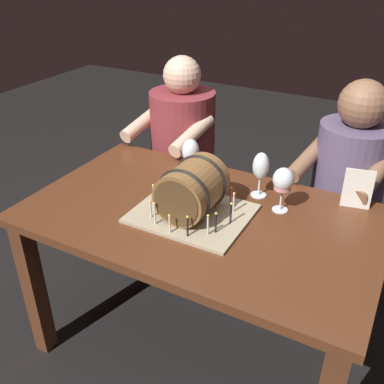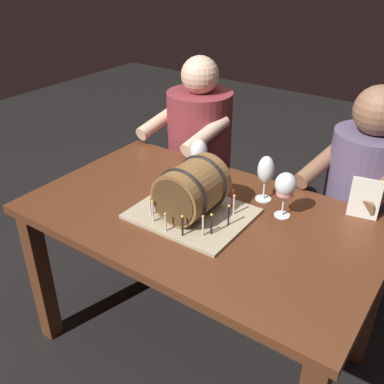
% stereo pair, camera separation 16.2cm
% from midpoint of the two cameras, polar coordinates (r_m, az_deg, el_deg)
% --- Properties ---
extents(ground_plane, '(8.00, 8.00, 0.00)m').
position_cam_midpoint_polar(ground_plane, '(2.16, 3.24, -19.25)').
color(ground_plane, black).
extents(dining_table, '(1.35, 0.81, 0.72)m').
position_cam_midpoint_polar(dining_table, '(1.75, 3.81, -5.94)').
color(dining_table, '#562D19').
rests_on(dining_table, ground).
extents(barrel_cake, '(0.43, 0.35, 0.22)m').
position_cam_midpoint_polar(barrel_cake, '(1.62, 2.86, -0.15)').
color(barrel_cake, tan).
rests_on(barrel_cake, dining_table).
extents(wine_glass_rose, '(0.08, 0.08, 0.18)m').
position_cam_midpoint_polar(wine_glass_rose, '(1.65, 14.85, 0.65)').
color(wine_glass_rose, white).
rests_on(wine_glass_rose, dining_table).
extents(wine_glass_white, '(0.08, 0.08, 0.18)m').
position_cam_midpoint_polar(wine_glass_white, '(1.89, 3.37, 5.01)').
color(wine_glass_white, white).
rests_on(wine_glass_white, dining_table).
extents(wine_glass_empty, '(0.07, 0.07, 0.19)m').
position_cam_midpoint_polar(wine_glass_empty, '(1.75, 12.23, 2.66)').
color(wine_glass_empty, white).
rests_on(wine_glass_empty, dining_table).
extents(menu_card, '(0.11, 0.04, 0.16)m').
position_cam_midpoint_polar(menu_card, '(1.77, 24.07, -0.86)').
color(menu_card, silver).
rests_on(menu_card, dining_table).
extents(person_seated_left, '(0.41, 0.50, 1.15)m').
position_cam_midpoint_polar(person_seated_left, '(2.44, 2.79, 3.03)').
color(person_seated_left, '#4C1B1E').
rests_on(person_seated_left, ground).
extents(person_seated_right, '(0.43, 0.51, 1.14)m').
position_cam_midpoint_polar(person_seated_right, '(2.17, 22.51, -3.37)').
color(person_seated_right, '#372D40').
rests_on(person_seated_right, ground).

